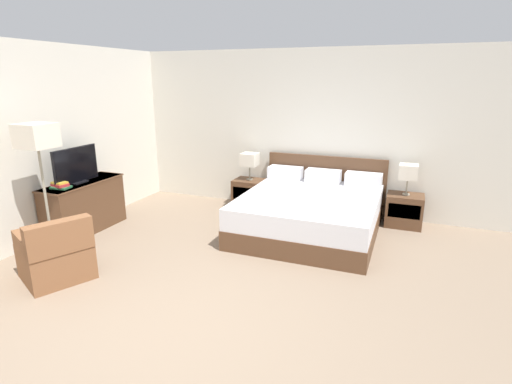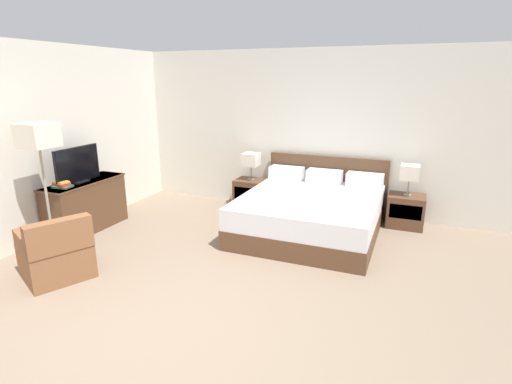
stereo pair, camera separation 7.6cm
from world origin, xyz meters
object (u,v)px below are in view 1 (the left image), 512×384
Objects in this scene: bed at (310,212)px; book_blue_cover at (60,185)px; nightstand_left at (250,193)px; book_small_top at (60,183)px; nightstand_right at (404,210)px; dresser at (84,206)px; book_red_cover at (61,187)px; armchair_by_window at (56,256)px; table_lamp_left at (250,160)px; tv at (76,166)px; floor_lamp at (37,143)px; table_lamp_right at (408,172)px.

book_blue_cover is (-3.16, -1.57, 0.50)m from bed.
bed is 1.52m from nightstand_left.
nightstand_left is at bearing 51.58° from book_small_top.
dresser is at bearing -156.19° from nightstand_right.
book_red_cover is at bearing 0.00° from book_small_top.
table_lamp_left is at bearing 72.39° from armchair_by_window.
tv is at bearing 123.74° from armchair_by_window.
bed reaches higher than armchair_by_window.
floor_lamp is at bearing -144.69° from bed.
dresser is at bearing 107.36° from floor_lamp.
table_lamp_left is at bearing 90.00° from nightstand_left.
nightstand_left is 1.00× the size of nightstand_right.
tv is (-1.86, -2.03, 0.76)m from nightstand_left.
dresser is 0.76× the size of floor_lamp.
book_red_cover is 0.14× the size of floor_lamp.
armchair_by_window is at bearing -138.02° from nightstand_right.
bed is 9.86× the size of book_blue_cover.
nightstand_left is 1.15× the size of table_lamp_right.
table_lamp_right reaches higher than book_blue_cover.
dresser is (-1.86, -1.97, -0.47)m from table_lamp_left.
bed reaches higher than book_blue_cover.
nightstand_left is at bearing 72.39° from armchair_by_window.
floor_lamp reaches higher than book_small_top.
table_lamp_left is at bearing 180.00° from table_lamp_right.
floor_lamp is at bearing -145.92° from nightstand_right.
nightstand_left is 3.06m from book_small_top.
dresser is (-1.86, -1.97, 0.14)m from nightstand_left.
floor_lamp is at bearing -72.64° from dresser.
book_blue_cover is 0.03m from book_small_top.
book_small_top is (-1.87, -2.35, 0.59)m from nightstand_left.
book_blue_cover reaches higher than armchair_by_window.
nightstand_right is at bearing 41.98° from armchair_by_window.
floor_lamp is (-1.59, -2.84, 0.62)m from table_lamp_left.
tv reaches higher than nightstand_left.
armchair_by_window is at bearing -38.04° from floor_lamp.
table_lamp_left is 3.48m from armchair_by_window.
table_lamp_right is at bearing 27.89° from book_red_cover.
nightstand_right is at bearing 27.88° from book_red_cover.
bed reaches higher than dresser.
book_blue_cover is 0.13× the size of floor_lamp.
tv is (-4.46, -2.03, 0.76)m from nightstand_right.
dresser is 0.62m from tv.
tv is at bearing -155.46° from nightstand_right.
table_lamp_left is 0.28× the size of floor_lamp.
armchair_by_window is (-3.63, -3.27, -0.57)m from table_lamp_right.
tv is at bearing -132.45° from nightstand_left.
nightstand_left is at bearing 180.00° from nightstand_right.
bed is 3.95× the size of nightstand_right.
tv is 0.40m from book_red_cover.
tv is at bearing -155.44° from table_lamp_right.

